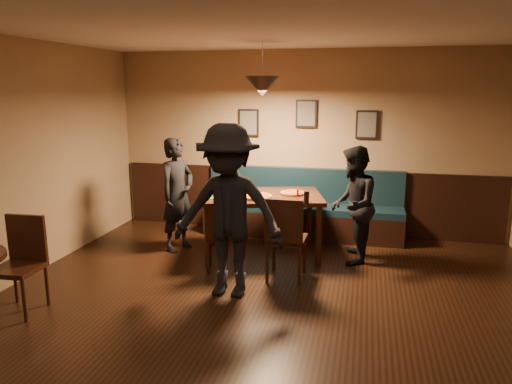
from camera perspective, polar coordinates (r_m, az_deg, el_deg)
floor at (r=4.46m, az=-0.36°, el=-17.54°), size 7.00×7.00×0.00m
ceiling at (r=3.91m, az=-0.42°, el=20.85°), size 7.00×7.00×0.00m
wall_back at (r=7.36m, az=6.02°, el=5.87°), size 6.00×0.00×6.00m
wainscot at (r=7.49m, az=5.84°, el=-1.02°), size 5.88×0.06×1.00m
booth_bench at (r=7.23m, az=5.56°, el=-1.50°), size 3.00×0.60×1.00m
picture_left at (r=7.47m, az=-0.89°, el=8.34°), size 0.32×0.04×0.42m
picture_center at (r=7.30m, az=6.07°, el=9.35°), size 0.32×0.04×0.42m
picture_right at (r=7.25m, az=13.18°, el=7.89°), size 0.32×0.04×0.42m
pendant_lamp at (r=6.15m, az=0.76°, el=12.61°), size 0.44×0.44×0.25m
dining_table at (r=6.41m, az=0.71°, el=-3.98°), size 1.77×1.38×0.84m
chair_near_left at (r=5.94m, az=-4.13°, el=-5.10°), size 0.50×0.50×0.89m
chair_near_right at (r=5.62m, az=3.69°, el=-5.46°), size 0.46×0.46×1.01m
diner_left at (r=6.64m, az=-9.43°, el=-0.32°), size 0.57×0.67×1.57m
diner_right at (r=6.21m, az=11.57°, el=-1.53°), size 0.59×0.75×1.52m
diner_front at (r=5.07m, az=-3.37°, el=-2.36°), size 1.24×0.74×1.88m
pizza_a at (r=6.54m, az=-2.58°, el=0.29°), size 0.43×0.43×0.04m
pizza_b at (r=6.12m, az=0.14°, el=-0.50°), size 0.41×0.41×0.04m
pizza_c at (r=6.36m, az=4.43°, el=-0.08°), size 0.39×0.39×0.04m
soda_glass at (r=5.88m, az=6.08°, el=-0.59°), size 0.07×0.07×0.15m
tabasco_bottle at (r=6.21m, az=5.03°, el=0.01°), size 0.04×0.04×0.12m
napkin_a at (r=6.65m, az=-3.99°, el=0.33°), size 0.17×0.17×0.01m
napkin_b at (r=6.13m, az=-4.77°, el=-0.70°), size 0.15×0.15×0.01m
cutlery_set at (r=5.95m, az=-0.39°, el=-1.07°), size 0.17×0.05×0.00m
cafe_chair_far at (r=5.35m, az=-26.83°, el=-8.01°), size 0.45×0.45×0.97m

